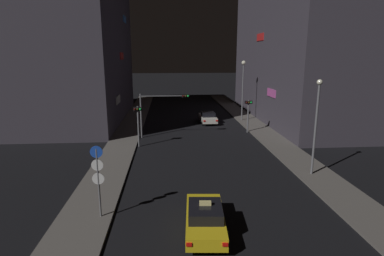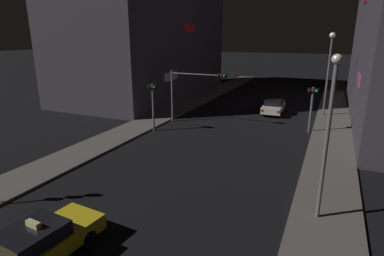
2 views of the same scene
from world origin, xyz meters
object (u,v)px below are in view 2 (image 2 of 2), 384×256
traffic_light_right_kerb (312,100)px  street_lamp_near_block (329,125)px  street_lamp_far_block (330,58)px  traffic_light_left_kerb (153,98)px  traffic_light_overhead (194,85)px  taxi (38,244)px  far_car (274,106)px

traffic_light_right_kerb → street_lamp_near_block: size_ratio=0.55×
street_lamp_near_block → street_lamp_far_block: bearing=91.6°
traffic_light_left_kerb → traffic_light_overhead: bearing=57.2°
taxi → traffic_light_overhead: 18.55m
far_car → street_lamp_far_block: size_ratio=0.59×
traffic_light_overhead → traffic_light_left_kerb: traffic_light_overhead is taller
street_lamp_far_block → taxi: bearing=-107.0°
taxi → far_car: (3.32, 24.94, -0.00)m
far_car → street_lamp_near_block: street_lamp_near_block is taller
traffic_light_left_kerb → traffic_light_right_kerb: traffic_light_left_kerb is taller
taxi → street_lamp_near_block: size_ratio=0.69×
taxi → street_lamp_near_block: (8.43, 6.66, 3.40)m
taxi → traffic_light_right_kerb: size_ratio=1.26×
traffic_light_left_kerb → traffic_light_right_kerb: (11.53, 4.63, -0.13)m
taxi → far_car: 25.16m
far_car → street_lamp_near_block: 19.29m
traffic_light_right_kerb → traffic_light_overhead: bearing=-171.8°
far_car → traffic_light_overhead: traffic_light_overhead is taller
far_car → traffic_light_left_kerb: traffic_light_left_kerb is taller
far_car → traffic_light_overhead: 9.19m
far_car → traffic_light_left_kerb: (-7.76, -10.00, 2.00)m
traffic_light_overhead → street_lamp_far_block: bearing=36.5°
traffic_light_left_kerb → traffic_light_right_kerb: bearing=21.9°
traffic_light_left_kerb → street_lamp_far_block: size_ratio=0.50×
traffic_light_overhead → traffic_light_left_kerb: 3.94m
street_lamp_near_block → taxi: bearing=-141.7°
far_car → traffic_light_right_kerb: size_ratio=1.24×
traffic_light_left_kerb → street_lamp_near_block: 15.37m
traffic_light_right_kerb → street_lamp_far_block: bearing=82.6°
far_car → street_lamp_far_block: street_lamp_far_block is taller
taxi → street_lamp_near_block: street_lamp_near_block is taller
taxi → far_car: size_ratio=1.02×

